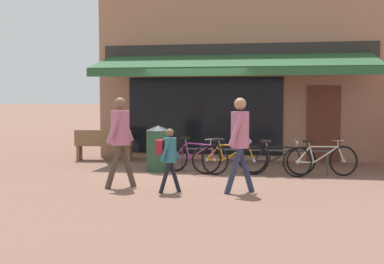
% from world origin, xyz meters
% --- Properties ---
extents(ground_plane, '(160.00, 160.00, 0.00)m').
position_xyz_m(ground_plane, '(0.00, 0.00, 0.00)').
color(ground_plane, brown).
extents(shop_front, '(8.09, 4.94, 5.51)m').
position_xyz_m(shop_front, '(0.82, 4.16, 2.75)').
color(shop_front, '#9E7056').
rests_on(shop_front, ground_plane).
extents(bike_rack_rail, '(3.51, 0.04, 0.57)m').
position_xyz_m(bike_rack_rail, '(1.45, 0.39, 0.47)').
color(bike_rack_rail, '#47494F').
rests_on(bike_rack_rail, ground_plane).
extents(bicycle_purple, '(1.70, 0.73, 0.85)m').
position_xyz_m(bicycle_purple, '(0.09, 0.17, 0.38)').
color(bicycle_purple, black).
rests_on(bicycle_purple, ground_plane).
extents(bicycle_orange, '(1.77, 0.64, 0.85)m').
position_xyz_m(bicycle_orange, '(0.93, 0.16, 0.38)').
color(bicycle_orange, black).
rests_on(bicycle_orange, ground_plane).
extents(bicycle_black, '(1.74, 0.52, 0.82)m').
position_xyz_m(bicycle_black, '(2.02, 0.18, 0.36)').
color(bicycle_black, black).
rests_on(bicycle_black, ground_plane).
extents(bicycle_silver, '(1.74, 0.81, 0.85)m').
position_xyz_m(bicycle_silver, '(2.98, 0.18, 0.37)').
color(bicycle_silver, black).
rests_on(bicycle_silver, ground_plane).
extents(pedestrian_adult, '(0.58, 0.67, 1.82)m').
position_xyz_m(pedestrian_adult, '(-1.04, -1.89, 1.10)').
color(pedestrian_adult, '#47382D').
rests_on(pedestrian_adult, ground_plane).
extents(pedestrian_child, '(0.47, 0.42, 1.23)m').
position_xyz_m(pedestrian_child, '(0.01, -2.19, 0.77)').
color(pedestrian_child, black).
rests_on(pedestrian_child, ground_plane).
extents(pedestrian_second_adult, '(0.58, 0.63, 1.81)m').
position_xyz_m(pedestrian_second_adult, '(1.33, -1.97, 1.11)').
color(pedestrian_second_adult, '#282D47').
rests_on(pedestrian_second_adult, ground_plane).
extents(litter_bin, '(0.60, 0.60, 1.11)m').
position_xyz_m(litter_bin, '(-0.82, 0.29, 0.56)').
color(litter_bin, '#23472D').
rests_on(litter_bin, ground_plane).
extents(park_bench, '(1.65, 0.66, 0.87)m').
position_xyz_m(park_bench, '(-2.80, 1.85, 0.46)').
color(park_bench, brown).
rests_on(park_bench, ground_plane).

